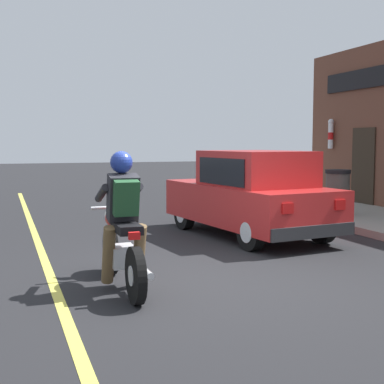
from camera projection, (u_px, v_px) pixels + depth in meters
The scene contains 5 objects.
ground_plane at pixel (206, 282), 6.61m from camera, with size 80.00×80.00×0.00m, color black.
lane_stripe at pixel (39, 247), 8.82m from camera, with size 0.12×19.80×0.01m, color #D1C64C.
motorcycle_with_rider at pixel (122, 231), 6.27m from camera, with size 0.56×2.02×1.62m.
car_hatchback at pixel (250, 195), 9.76m from camera, with size 2.10×3.95×1.57m.
trash_bin at pixel (337, 191), 11.84m from camera, with size 0.56×0.56×0.98m.
Camera 1 is at (-2.35, -6.05, 1.72)m, focal length 50.00 mm.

